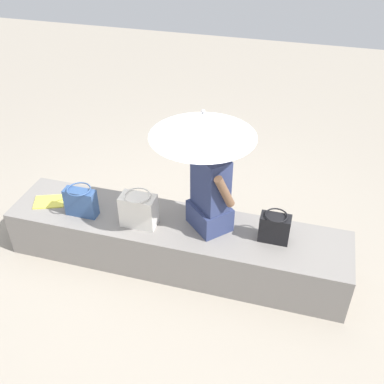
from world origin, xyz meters
The scene contains 8 objects.
ground_plane centered at (0.00, 0.00, 0.00)m, with size 14.00×14.00×0.00m, color #9E9384.
stone_bench centered at (0.00, 0.00, 0.23)m, with size 3.06×0.64×0.45m, color gray.
person_seated centered at (-0.30, -0.06, 0.84)m, with size 0.48×0.47×0.90m.
parasol centered at (-0.23, -0.04, 1.44)m, with size 0.84×0.84×1.11m.
handbag_black centered at (0.30, 0.09, 0.61)m, with size 0.31×0.23×0.32m.
tote_bag_canvas centered at (0.84, 0.10, 0.59)m, with size 0.29×0.21×0.28m.
shoulder_bag_spare centered at (-0.86, -0.02, 0.58)m, with size 0.25×0.19×0.27m.
magazine centered at (1.23, 0.03, 0.46)m, with size 0.28×0.20×0.01m, color #EAE04C.
Camera 1 is at (-0.99, 2.91, 2.99)m, focal length 42.09 mm.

